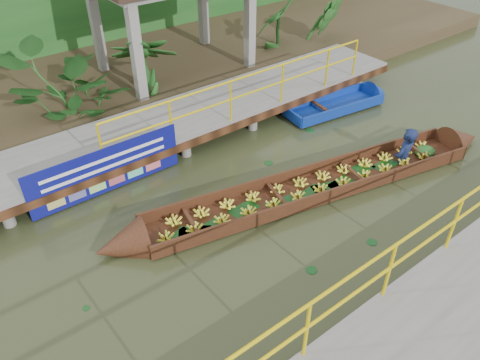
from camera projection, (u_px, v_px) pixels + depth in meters
ground at (218, 236)px, 8.76m from camera, size 80.00×80.00×0.00m
land_strip at (67, 87)px, 13.41m from camera, size 30.00×8.00×0.45m
far_dock at (131, 138)px, 10.67m from camera, size 16.00×2.06×1.66m
near_dock at (455, 356)px, 6.40m from camera, size 18.00×2.40×1.73m
foliage_backdrop at (22, 4)px, 13.94m from camera, size 30.00×0.80×4.00m
vendor_boat at (331, 178)px, 9.86m from camera, size 9.20×2.79×2.06m
moored_blue_boat at (356, 100)px, 12.97m from camera, size 3.34×1.24×0.78m
blue_banner at (107, 170)px, 9.52m from camera, size 3.27×0.04×1.02m
tropical_plants at (140, 63)px, 12.02m from camera, size 14.39×1.39×1.74m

